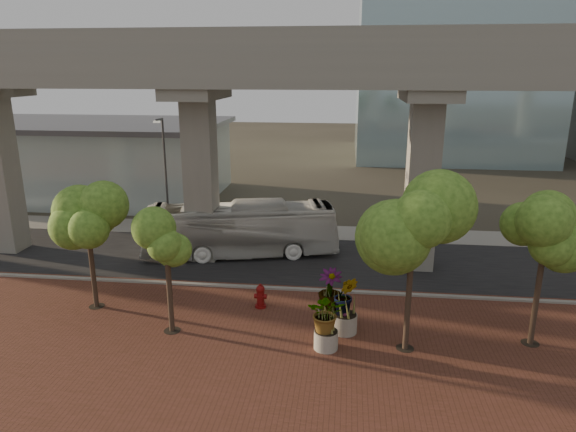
# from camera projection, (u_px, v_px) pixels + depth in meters

# --- Properties ---
(ground) EXTENTS (160.00, 160.00, 0.00)m
(ground) POSITION_uv_depth(u_px,v_px,m) (305.00, 276.00, 27.15)
(ground) COLOR #312D23
(ground) RESTS_ON ground
(brick_plaza) EXTENTS (70.00, 13.00, 0.06)m
(brick_plaza) POSITION_uv_depth(u_px,v_px,m) (287.00, 356.00, 19.51)
(brick_plaza) COLOR brown
(brick_plaza) RESTS_ON ground
(asphalt_road) EXTENTS (90.00, 8.00, 0.04)m
(asphalt_road) POSITION_uv_depth(u_px,v_px,m) (308.00, 262.00, 29.05)
(asphalt_road) COLOR black
(asphalt_road) RESTS_ON ground
(curb_strip) EXTENTS (70.00, 0.25, 0.16)m
(curb_strip) POSITION_uv_depth(u_px,v_px,m) (301.00, 290.00, 25.22)
(curb_strip) COLOR gray
(curb_strip) RESTS_ON ground
(far_sidewalk) EXTENTS (90.00, 3.00, 0.06)m
(far_sidewalk) POSITION_uv_depth(u_px,v_px,m) (314.00, 232.00, 34.30)
(far_sidewalk) COLOR gray
(far_sidewalk) RESTS_ON ground
(transit_viaduct) EXTENTS (72.00, 5.60, 12.40)m
(transit_viaduct) POSITION_uv_depth(u_px,v_px,m) (309.00, 133.00, 27.05)
(transit_viaduct) COLOR gray
(transit_viaduct) RESTS_ON ground
(station_pavilion) EXTENTS (23.00, 13.00, 6.30)m
(station_pavilion) POSITION_uv_depth(u_px,v_px,m) (88.00, 158.00, 43.79)
(station_pavilion) COLOR #B0C5C9
(station_pavilion) RESTS_ON ground
(transit_bus) EXTENTS (11.51, 4.93, 3.12)m
(transit_bus) POSITION_uv_depth(u_px,v_px,m) (241.00, 230.00, 29.72)
(transit_bus) COLOR silver
(transit_bus) RESTS_ON ground
(fire_hydrant) EXTENTS (0.57, 0.51, 1.14)m
(fire_hydrant) POSITION_uv_depth(u_px,v_px,m) (261.00, 296.00, 23.30)
(fire_hydrant) COLOR maroon
(fire_hydrant) RESTS_ON ground
(planter_front) EXTENTS (2.10, 2.10, 2.31)m
(planter_front) POSITION_uv_depth(u_px,v_px,m) (326.00, 316.00, 19.61)
(planter_front) COLOR #B0A99F
(planter_front) RESTS_ON ground
(planter_right) EXTENTS (2.35, 2.35, 2.51)m
(planter_right) POSITION_uv_depth(u_px,v_px,m) (330.00, 292.00, 21.39)
(planter_right) COLOR #ABA59B
(planter_right) RESTS_ON ground
(planter_left) EXTENTS (2.26, 2.26, 2.49)m
(planter_left) POSITION_uv_depth(u_px,v_px,m) (345.00, 298.00, 20.82)
(planter_left) COLOR gray
(planter_left) RESTS_ON ground
(street_tree_far_west) EXTENTS (3.71, 3.71, 6.21)m
(street_tree_far_west) POSITION_uv_depth(u_px,v_px,m) (86.00, 212.00, 22.28)
(street_tree_far_west) COLOR #463328
(street_tree_far_west) RESTS_ON ground
(street_tree_near_west) EXTENTS (3.02, 3.02, 5.29)m
(street_tree_near_west) POSITION_uv_depth(u_px,v_px,m) (166.00, 242.00, 20.26)
(street_tree_near_west) COLOR #463328
(street_tree_near_west) RESTS_ON ground
(street_tree_near_east) EXTENTS (4.38, 4.38, 7.10)m
(street_tree_near_east) POSITION_uv_depth(u_px,v_px,m) (414.00, 224.00, 18.59)
(street_tree_near_east) COLOR #463328
(street_tree_near_east) RESTS_ON ground
(street_tree_far_east) EXTENTS (3.26, 3.26, 5.87)m
(street_tree_far_east) POSITION_uv_depth(u_px,v_px,m) (545.00, 239.00, 19.15)
(street_tree_far_east) COLOR #463328
(street_tree_far_east) RESTS_ON ground
(streetlamp_west) EXTENTS (0.38, 1.10, 7.61)m
(streetlamp_west) POSITION_uv_depth(u_px,v_px,m) (165.00, 169.00, 32.34)
(streetlamp_west) COLOR #2C2C31
(streetlamp_west) RESTS_ON ground
(streetlamp_east) EXTENTS (0.35, 1.04, 7.15)m
(streetlamp_east) POSITION_uv_depth(u_px,v_px,m) (429.00, 178.00, 31.00)
(streetlamp_east) COLOR #2B2B2F
(streetlamp_east) RESTS_ON ground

